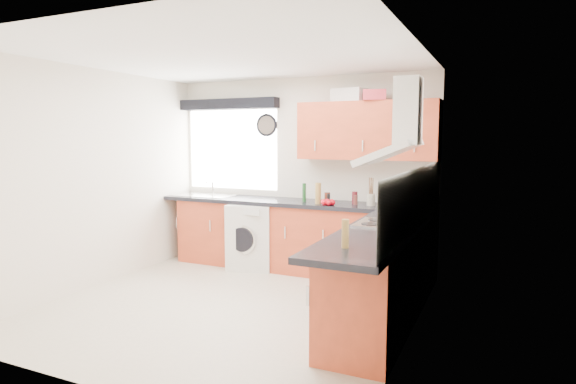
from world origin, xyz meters
The scene contains 34 objects.
ground_plane centered at (0.00, 0.00, 0.00)m, with size 3.60×3.60×0.00m, color beige.
ceiling centered at (0.00, 0.00, 2.50)m, with size 3.60×3.60×0.02m, color white.
wall_back centered at (0.00, 1.80, 1.25)m, with size 3.60×0.02×2.50m, color silver.
wall_front centered at (0.00, -1.80, 1.25)m, with size 3.60×0.02×2.50m, color silver.
wall_left centered at (-1.80, 0.00, 1.25)m, with size 0.02×3.60×2.50m, color silver.
wall_right centered at (1.80, 0.00, 1.25)m, with size 0.02×3.60×2.50m, color silver.
window centered at (-1.05, 1.79, 1.55)m, with size 1.40×0.02×1.10m, color silver.
window_blind centered at (-1.05, 1.70, 2.18)m, with size 1.50×0.18×0.14m, color black.
splashback centered at (1.79, 0.30, 1.18)m, with size 0.01×3.00×0.54m, color white.
base_cab_back centered at (-0.10, 1.51, 0.43)m, with size 3.00×0.58×0.86m, color #A83B1F.
base_cab_corner centered at (1.50, 1.50, 0.43)m, with size 0.60×0.60×0.86m, color #A83B1F.
base_cab_right centered at (1.51, 0.15, 0.43)m, with size 0.58×2.10×0.86m, color #A83B1F.
worktop_back centered at (0.00, 1.50, 0.89)m, with size 3.60×0.62×0.05m, color black.
worktop_right centered at (1.50, 0.00, 0.89)m, with size 0.62×2.42×0.05m, color black.
sink centered at (-1.33, 1.50, 0.95)m, with size 0.84×0.46×0.10m, color silver, non-canonical shape.
oven centered at (1.50, 0.30, 0.42)m, with size 0.56×0.58×0.85m, color black.
hob_plate centered at (1.50, 0.30, 0.92)m, with size 0.52×0.52×0.01m, color silver.
extractor_hood centered at (1.60, 0.30, 1.77)m, with size 0.52×0.78×0.66m, color silver, non-canonical shape.
upper_cabinets centered at (0.95, 1.62, 1.80)m, with size 1.70×0.35×0.70m, color #A83B1F.
washing_machine centered at (-0.51, 1.40, 0.43)m, with size 0.58×0.56×0.86m, color silver.
wall_clock centered at (-0.50, 1.78, 1.89)m, with size 0.31×0.31×0.04m, color black.
casserole centered at (0.70, 1.72, 2.23)m, with size 0.40×0.29×0.17m, color silver.
storage_box centered at (1.06, 1.52, 2.21)m, with size 0.26×0.22×0.12m, color #B22B32.
utensil_pot centered at (1.05, 1.48, 0.98)m, with size 0.10×0.10×0.14m, color gray.
kitchen_roll centered at (1.62, 0.47, 1.03)m, with size 0.11×0.11×0.25m, color silver.
tomato_cluster centered at (0.57, 1.30, 0.95)m, with size 0.16×0.16×0.07m, color #B70411, non-canonical shape.
jar_0 centered at (0.19, 1.47, 1.03)m, with size 0.05×0.05×0.23m, color #19461C.
jar_1 centered at (0.48, 1.57, 0.96)m, with size 0.04×0.04×0.10m, color black.
jar_2 centered at (0.42, 1.35, 1.04)m, with size 0.07×0.07×0.26m, color olive.
jar_3 centered at (1.12, 1.60, 1.03)m, with size 0.04×0.04×0.24m, color #431E17.
jar_4 centered at (0.45, 1.62, 0.97)m, with size 0.07×0.07×0.11m, color #592012.
jar_5 centered at (0.82, 1.56, 0.98)m, with size 0.07×0.07×0.15m, color #521117.
jar_6 centered at (0.87, 1.46, 0.97)m, with size 0.05×0.05×0.12m, color #56241E.
bottle_0 centered at (1.45, -0.77, 1.02)m, with size 0.05×0.05×0.21m, color olive.
Camera 1 is at (2.51, -4.10, 1.71)m, focal length 30.00 mm.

